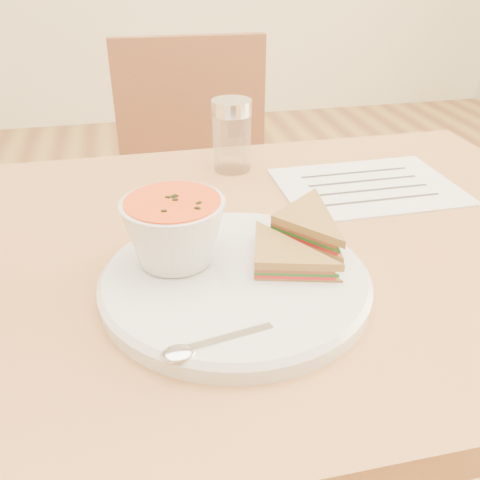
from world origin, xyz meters
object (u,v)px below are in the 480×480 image
object	(u,v)px
chair_far	(202,226)
soup_bowl	(175,234)
plate	(235,282)
condiment_shaker	(232,136)
dining_table	(245,438)

from	to	relation	value
chair_far	soup_bowl	bearing A→B (deg)	81.68
chair_far	plate	bearing A→B (deg)	86.96
chair_far	condiment_shaker	size ratio (longest dim) A/B	7.49
condiment_shaker	soup_bowl	bearing A→B (deg)	-113.03
plate	condiment_shaker	world-z (taller)	condiment_shaker
chair_far	soup_bowl	xyz separation A→B (m)	(-0.13, -0.68, 0.37)
soup_bowl	condiment_shaker	world-z (taller)	condiment_shaker
soup_bowl	condiment_shaker	size ratio (longest dim) A/B	0.98
chair_far	plate	xyz separation A→B (m)	(-0.07, -0.72, 0.32)
condiment_shaker	plate	bearing A→B (deg)	-101.28
chair_far	dining_table	bearing A→B (deg)	89.51
dining_table	condiment_shaker	world-z (taller)	condiment_shaker
chair_far	soup_bowl	world-z (taller)	chair_far
chair_far	condiment_shaker	bearing A→B (deg)	92.47
chair_far	soup_bowl	distance (m)	0.78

